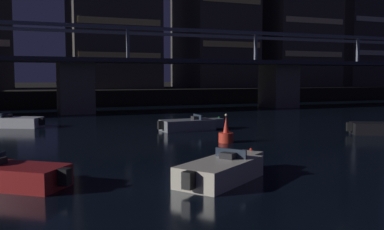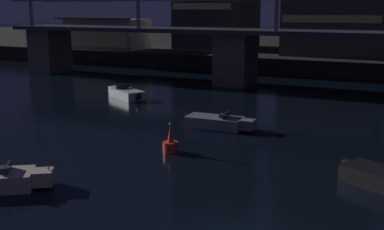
# 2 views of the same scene
# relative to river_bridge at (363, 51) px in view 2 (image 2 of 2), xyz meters

# --- Properties ---
(river_bridge) EXTENTS (84.09, 6.40, 9.38)m
(river_bridge) POSITION_rel_river_bridge_xyz_m (0.00, 0.00, 0.00)
(river_bridge) COLOR #605B51
(river_bridge) RESTS_ON ground
(waterfront_pavilion) EXTENTS (12.40, 7.40, 4.70)m
(waterfront_pavilion) POSITION_rel_river_bridge_xyz_m (-38.51, 11.91, 0.25)
(waterfront_pavilion) COLOR #B2AD9E
(waterfront_pavilion) RESTS_ON far_riverbank
(speedboat_mid_left) EXTENTS (5.22, 1.99, 1.16)m
(speedboat_mid_left) POSITION_rel_river_bridge_xyz_m (-7.03, -18.87, -3.78)
(speedboat_mid_left) COLOR gray
(speedboat_mid_left) RESTS_ON ground
(speedboat_mid_center) EXTENTS (4.90, 3.50, 1.16)m
(speedboat_mid_center) POSITION_rel_river_bridge_xyz_m (-19.31, -11.88, -3.78)
(speedboat_mid_center) COLOR silver
(speedboat_mid_center) RESTS_ON ground
(channel_buoy) EXTENTS (0.90, 0.90, 1.76)m
(channel_buoy) POSITION_rel_river_bridge_xyz_m (-7.24, -25.31, -3.72)
(channel_buoy) COLOR red
(channel_buoy) RESTS_ON ground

